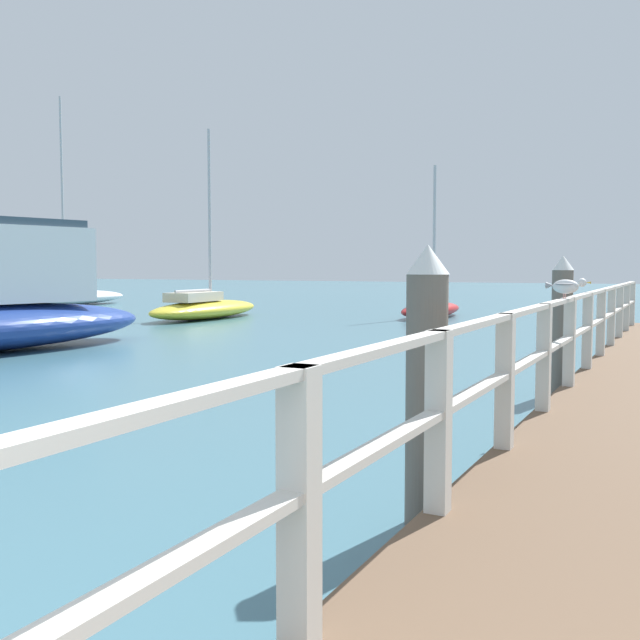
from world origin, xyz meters
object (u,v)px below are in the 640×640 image
dock_piling_near (426,385)px  boat_5 (431,308)px  boat_1 (205,308)px  dock_piling_far (562,325)px  seagull_foreground (566,286)px  boat_6 (57,297)px

dock_piling_near → boat_5: boat_5 is taller
boat_1 → dock_piling_far: bearing=-40.4°
boat_1 → seagull_foreground: bearing=-45.5°
seagull_foreground → boat_1: (-13.38, 12.44, -1.18)m
seagull_foreground → boat_5: boat_5 is taller
dock_piling_near → seagull_foreground: dock_piling_near is taller
dock_piling_far → dock_piling_near: bearing=-90.0°
dock_piling_near → boat_5: bearing=107.9°
dock_piling_far → seagull_foreground: dock_piling_far is taller
boat_1 → boat_5: 7.67m
dock_piling_far → seagull_foreground: 2.45m
dock_piling_near → boat_1: bearing=129.3°
boat_1 → boat_6: boat_6 is taller
boat_5 → seagull_foreground: bearing=-65.5°
dock_piling_near → boat_1: 20.54m
dock_piling_near → boat_1: size_ratio=0.30×
dock_piling_far → boat_5: boat_5 is taller
dock_piling_far → boat_5: bearing=114.6°
boat_5 → boat_6: boat_6 is taller
dock_piling_far → boat_6: bearing=149.6°
boat_1 → boat_6: bearing=157.9°
seagull_foreground → boat_5: size_ratio=0.09×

